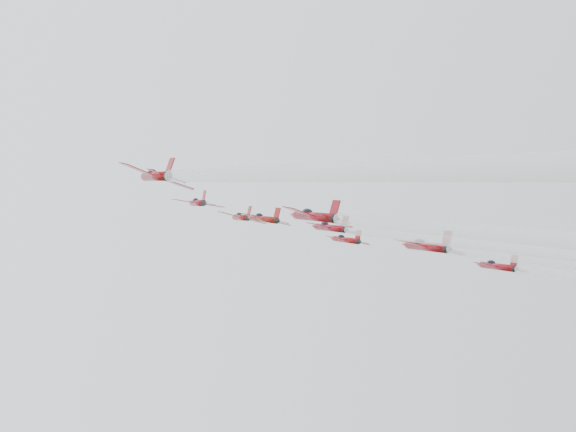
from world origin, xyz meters
name	(u,v)px	position (x,y,z in m)	size (l,w,h in m)	color
jet_lead	(241,217)	(1.57, 24.88, 174.26)	(9.39, 11.98, 7.73)	#9D0F0E
jet_row2_left	(197,203)	(-10.19, 15.26, 168.50)	(8.90, 11.36, 7.33)	#AA101F
jet_row2_center	(264,219)	(0.77, 12.87, 167.07)	(9.15, 11.68, 7.53)	#9C160E
jet_row2_right	(345,239)	(16.61, 13.12, 167.22)	(8.48, 10.82, 6.98)	#A10F13
jet_center	(509,246)	(3.52, -39.65, 135.55)	(8.45, 79.26, 48.07)	maroon
jet_rear_farleft	(313,164)	(-25.42, -53.66, 127.17)	(9.47, 88.86, 53.89)	maroon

